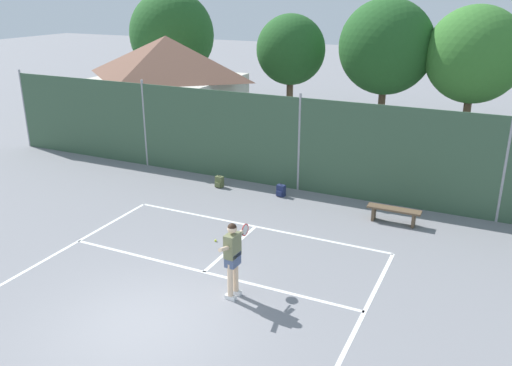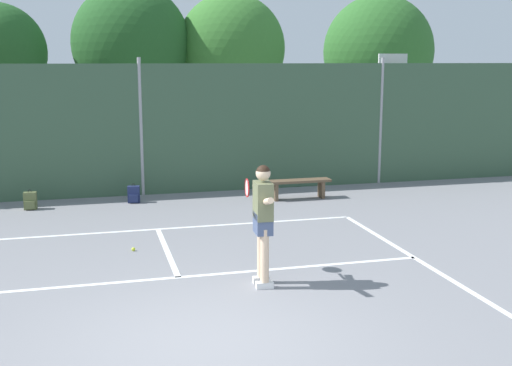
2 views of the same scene
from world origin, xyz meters
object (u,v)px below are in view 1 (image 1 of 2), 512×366
object	(u,v)px
backpack_navy	(281,191)
courtside_bench	(394,212)
tennis_ball	(216,241)
backpack_olive	(219,182)
tennis_player	(233,253)

from	to	relation	value
backpack_navy	courtside_bench	bearing A→B (deg)	-8.58
tennis_ball	backpack_olive	world-z (taller)	backpack_olive
backpack_olive	tennis_ball	bearing A→B (deg)	-62.27
tennis_player	backpack_olive	size ratio (longest dim) A/B	4.01
backpack_navy	courtside_bench	xyz separation A→B (m)	(3.96, -0.60, 0.17)
backpack_olive	tennis_player	bearing A→B (deg)	-58.33
backpack_navy	backpack_olive	bearing A→B (deg)	-176.87
tennis_ball	courtside_bench	bearing A→B (deg)	38.93
tennis_player	courtside_bench	bearing A→B (deg)	66.70
backpack_navy	tennis_ball	bearing A→B (deg)	-94.16
backpack_navy	courtside_bench	world-z (taller)	courtside_bench
tennis_player	backpack_olive	xyz separation A→B (m)	(-3.83, 6.21, -0.92)
tennis_player	tennis_ball	bearing A→B (deg)	127.65
tennis_player	courtside_bench	world-z (taller)	tennis_player
tennis_ball	backpack_navy	xyz separation A→B (m)	(0.29, 4.03, 0.16)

